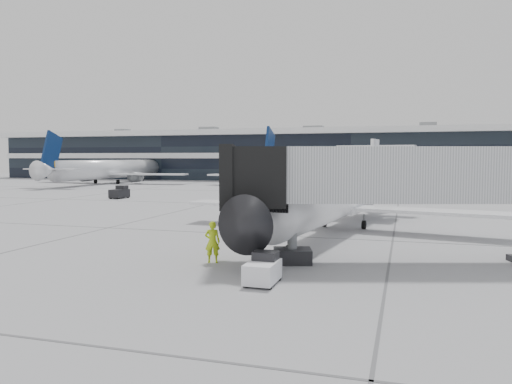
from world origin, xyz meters
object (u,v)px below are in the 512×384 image
(ramp_worker, at_px, (212,242))
(baggage_tug, at_px, (263,270))
(jet_bridge, at_px, (430,176))
(regional_jet, at_px, (340,197))

(ramp_worker, bearing_deg, baggage_tug, 122.31)
(ramp_worker, bearing_deg, jet_bridge, -179.49)
(jet_bridge, height_order, baggage_tug, jet_bridge)
(regional_jet, height_order, baggage_tug, regional_jet)
(ramp_worker, xyz_separation_m, baggage_tug, (3.45, -3.13, -0.46))
(regional_jet, distance_m, baggage_tug, 16.14)
(jet_bridge, xyz_separation_m, baggage_tug, (-6.62, -6.02, -3.69))
(jet_bridge, xyz_separation_m, ramp_worker, (-10.08, -2.88, -3.23))
(regional_jet, distance_m, jet_bridge, 11.56)
(regional_jet, xyz_separation_m, ramp_worker, (-4.57, -12.87, -1.30))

